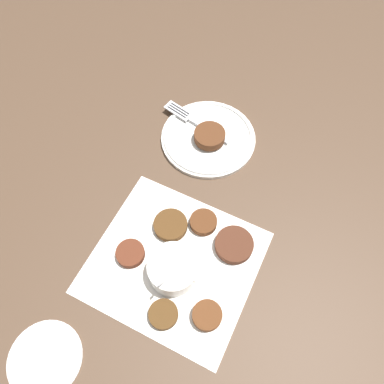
{
  "coord_description": "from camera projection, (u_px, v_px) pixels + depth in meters",
  "views": [
    {
      "loc": [
        0.13,
        -0.19,
        0.74
      ],
      "look_at": [
        -0.07,
        0.15,
        0.02
      ],
      "focal_mm": 35.0,
      "sensor_mm": 36.0,
      "label": 1
    }
  ],
  "objects": [
    {
      "name": "ground_plane",
      "position": [
        184.0,
        268.0,
        0.76
      ],
      "size": [
        4.0,
        4.0,
        0.0
      ],
      "primitive_type": "plane",
      "color": "#4C3828"
    },
    {
      "name": "napkin",
      "position": [
        173.0,
        264.0,
        0.77
      ],
      "size": [
        0.35,
        0.33,
        0.0
      ],
      "color": "white",
      "rests_on": "ground_plane"
    },
    {
      "name": "sauce_bowl",
      "position": [
        173.0,
        270.0,
        0.74
      ],
      "size": [
        0.11,
        0.1,
        0.09
      ],
      "color": "white",
      "rests_on": "napkin"
    },
    {
      "name": "fritter_0",
      "position": [
        171.0,
        225.0,
        0.8
      ],
      "size": [
        0.07,
        0.07,
        0.02
      ],
      "color": "#4E3117",
      "rests_on": "napkin"
    },
    {
      "name": "fritter_1",
      "position": [
        203.0,
        222.0,
        0.8
      ],
      "size": [
        0.06,
        0.06,
        0.02
      ],
      "color": "#522D18",
      "rests_on": "napkin"
    },
    {
      "name": "fritter_2",
      "position": [
        163.0,
        314.0,
        0.71
      ],
      "size": [
        0.06,
        0.06,
        0.01
      ],
      "color": "#4E3318",
      "rests_on": "napkin"
    },
    {
      "name": "fritter_3",
      "position": [
        130.0,
        253.0,
        0.77
      ],
      "size": [
        0.06,
        0.06,
        0.02
      ],
      "color": "#572A1A",
      "rests_on": "napkin"
    },
    {
      "name": "fritter_4",
      "position": [
        207.0,
        315.0,
        0.71
      ],
      "size": [
        0.06,
        0.06,
        0.02
      ],
      "color": "#59321A",
      "rests_on": "napkin"
    },
    {
      "name": "fritter_5",
      "position": [
        234.0,
        245.0,
        0.77
      ],
      "size": [
        0.08,
        0.08,
        0.02
      ],
      "color": "#4A281A",
      "rests_on": "napkin"
    },
    {
      "name": "serving_plate",
      "position": [
        208.0,
        137.0,
        0.91
      ],
      "size": [
        0.23,
        0.23,
        0.02
      ],
      "color": "white",
      "rests_on": "ground_plane"
    },
    {
      "name": "fritter_on_plate",
      "position": [
        210.0,
        136.0,
        0.89
      ],
      "size": [
        0.07,
        0.07,
        0.02
      ],
      "color": "#512D19",
      "rests_on": "serving_plate"
    },
    {
      "name": "fork",
      "position": [
        190.0,
        118.0,
        0.93
      ],
      "size": [
        0.19,
        0.04,
        0.0
      ],
      "color": "silver",
      "rests_on": "serving_plate"
    },
    {
      "name": "extra_saucer",
      "position": [
        45.0,
        359.0,
        0.68
      ],
      "size": [
        0.14,
        0.14,
        0.01
      ],
      "color": "white",
      "rests_on": "ground_plane"
    }
  ]
}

